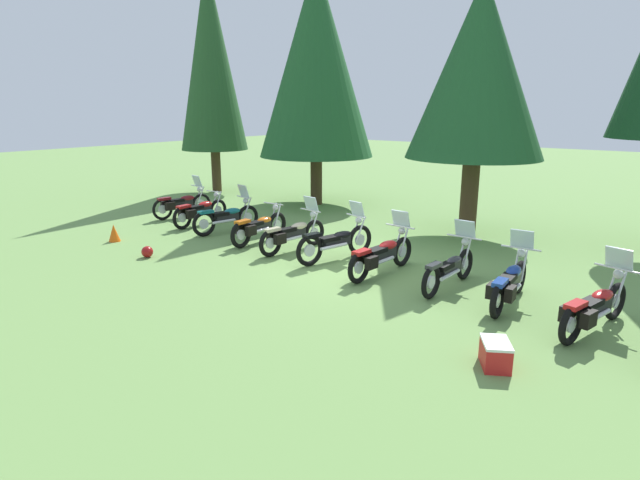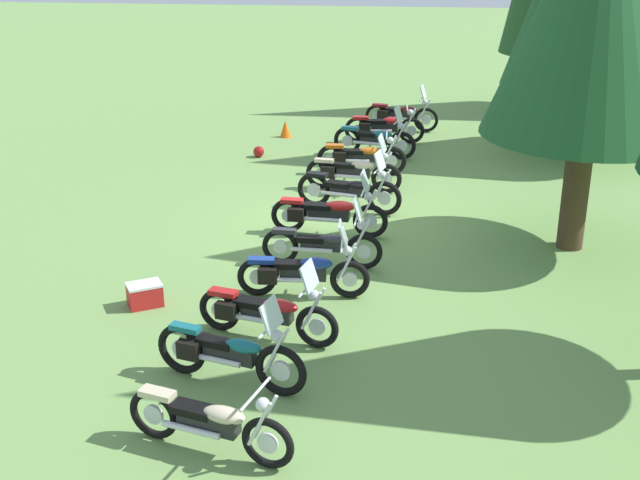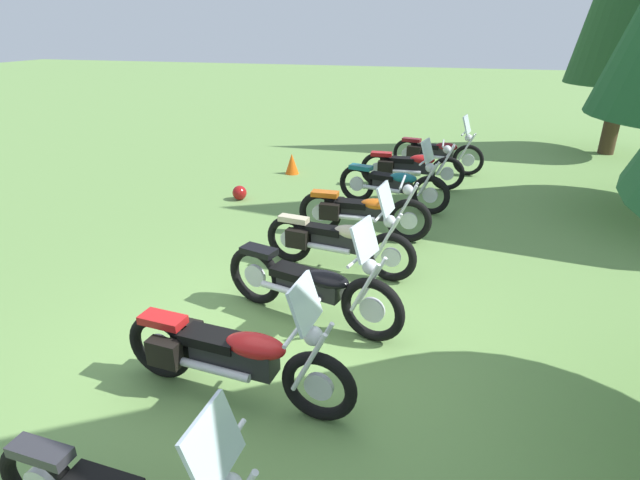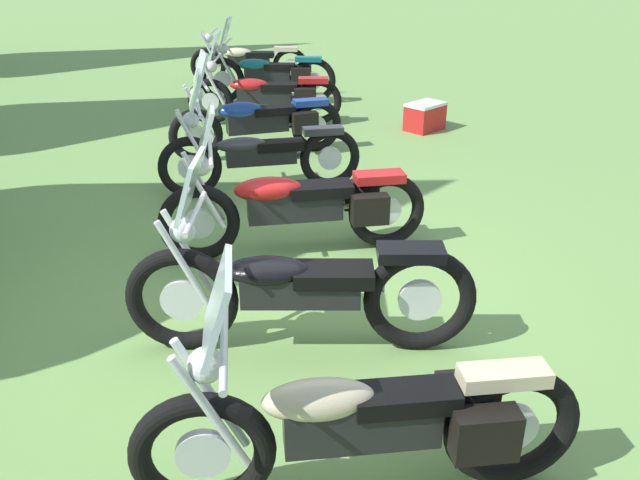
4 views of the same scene
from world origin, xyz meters
The scene contains 17 objects.
ground_plane centered at (0.00, 0.00, 0.00)m, with size 80.00×80.00×0.00m, color #6B934C.
motorcycle_0 centered at (-7.93, 1.13, 0.48)m, with size 0.83×2.16×1.37m.
motorcycle_1 centered at (-6.47, 0.67, 0.46)m, with size 0.68×2.22×1.01m.
motorcycle_2 centered at (-5.05, 0.52, 0.48)m, with size 0.78×2.20×1.38m.
motorcycle_3 centered at (-3.48, 0.21, 0.45)m, with size 0.71×2.21×1.02m.
motorcycle_4 centered at (-2.18, 0.11, 0.46)m, with size 0.76×2.25×1.37m.
motorcycle_5 centered at (-0.81, 0.15, 0.48)m, with size 0.86×2.32×1.39m.
motorcycle_6 centered at (0.65, -0.18, 0.47)m, with size 0.77×2.38×1.36m.
motorcycle_7 centered at (2.24, -0.10, 0.44)m, with size 0.78×2.23×1.35m.
motorcycle_8 centered at (3.53, -0.34, 0.46)m, with size 0.76×2.25×1.35m.
motorcycle_9 centered at (5.05, -0.70, 0.45)m, with size 0.95×2.26×1.35m.
pine_tree_0 centered at (-11.05, 5.53, 5.61)m, with size 2.83×2.83×9.42m.
pine_tree_1 centered at (-5.73, 5.79, 5.23)m, with size 4.23×4.23×8.65m.
pine_tree_2 centered at (0.78, 4.55, 4.63)m, with size 3.80×3.80×7.07m.
picnic_cooler centered at (4.15, -2.88, 0.20)m, with size 0.61×0.67×0.40m.
traffic_cone centered at (-6.82, -2.12, 0.24)m, with size 0.32×0.32×0.48m, color #EA590F.
dropped_helmet centered at (-4.72, -2.53, 0.14)m, with size 0.29×0.29×0.29m, color maroon.
Camera 1 is at (6.22, -9.87, 3.69)m, focal length 29.05 mm.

